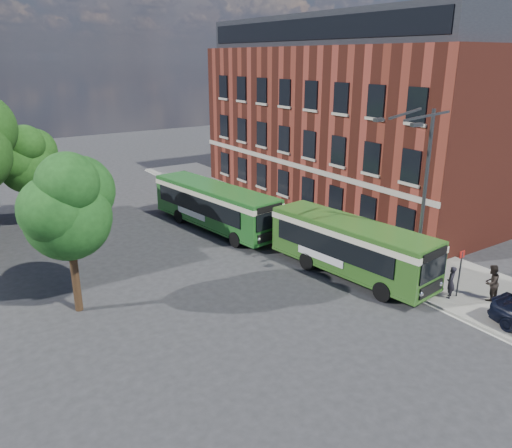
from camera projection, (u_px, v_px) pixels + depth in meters
ground at (313, 295)px, 24.85m from camera, size 120.00×120.00×0.00m
pavement at (316, 226)px, 34.82m from camera, size 6.00×48.00×0.15m
kerb_line at (281, 235)px, 33.24m from camera, size 0.12×48.00×0.01m
brick_office at (355, 114)px, 39.46m from camera, size 12.10×26.00×14.20m
street_lamp at (419, 197)px, 24.30m from camera, size 2.96×2.38×9.00m
bus_stop_sign at (460, 271)px, 24.01m from camera, size 0.35×0.08×2.52m
bus_front at (351, 244)px, 26.58m from camera, size 3.74×9.97×3.02m
bus_rear at (215, 203)px, 33.91m from camera, size 4.00×11.31×3.02m
pedestrian_a at (451, 282)px, 24.08m from camera, size 0.70×0.61×1.60m
pedestrian_b at (491, 283)px, 23.81m from camera, size 0.91×0.73×1.80m
tree_left at (68, 205)px, 21.78m from camera, size 4.50×4.28×7.59m
tree_right at (27, 158)px, 33.32m from camera, size 4.23×4.02×7.14m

